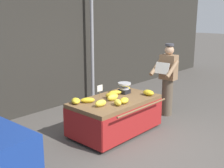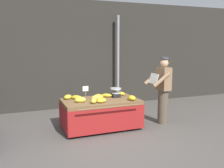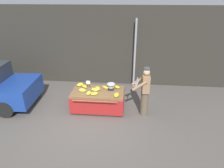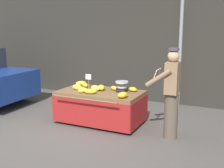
{
  "view_description": "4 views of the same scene",
  "coord_description": "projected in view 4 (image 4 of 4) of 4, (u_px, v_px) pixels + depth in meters",
  "views": [
    {
      "loc": [
        -3.94,
        -2.87,
        2.4
      ],
      "look_at": [
        0.24,
        0.95,
        0.99
      ],
      "focal_mm": 45.89,
      "sensor_mm": 36.0,
      "label": 1
    },
    {
      "loc": [
        -1.73,
        -4.83,
        2.05
      ],
      "look_at": [
        0.42,
        0.68,
        1.1
      ],
      "focal_mm": 40.43,
      "sensor_mm": 36.0,
      "label": 2
    },
    {
      "loc": [
        1.22,
        -5.26,
        3.84
      ],
      "look_at": [
        0.67,
        0.72,
        1.04
      ],
      "focal_mm": 31.48,
      "sensor_mm": 36.0,
      "label": 3
    },
    {
      "loc": [
        2.93,
        -4.41,
        2.05
      ],
      "look_at": [
        0.49,
        0.73,
        0.91
      ],
      "focal_mm": 44.35,
      "sensor_mm": 36.0,
      "label": 4
    }
  ],
  "objects": [
    {
      "name": "banana_cart",
      "position": [
        100.0,
        100.0,
        6.08
      ],
      "size": [
        1.84,
        1.24,
        0.71
      ],
      "color": "brown",
      "rests_on": "ground"
    },
    {
      "name": "street_pole",
      "position": [
        180.0,
        52.0,
        7.12
      ],
      "size": [
        0.09,
        0.09,
        2.95
      ],
      "primitive_type": "cylinder",
      "color": "gray",
      "rests_on": "ground"
    },
    {
      "name": "vendor_person",
      "position": [
        171.0,
        93.0,
        5.14
      ],
      "size": [
        0.59,
        0.53,
        1.71
      ],
      "color": "brown",
      "rests_on": "ground"
    },
    {
      "name": "ground_plane",
      "position": [
        75.0,
        133.0,
        5.54
      ],
      "size": [
        60.0,
        60.0,
        0.0
      ],
      "primitive_type": "plane",
      "color": "#514C47"
    },
    {
      "name": "banana_bunch_6",
      "position": [
        114.0,
        88.0,
        6.13
      ],
      "size": [
        0.29,
        0.25,
        0.09
      ],
      "primitive_type": "ellipsoid",
      "rotation": [
        0.0,
        0.0,
        0.97
      ],
      "color": "gold",
      "rests_on": "banana_cart"
    },
    {
      "name": "banana_bunch_0",
      "position": [
        101.0,
        88.0,
        6.11
      ],
      "size": [
        0.27,
        0.3,
        0.12
      ],
      "primitive_type": "ellipsoid",
      "rotation": [
        0.0,
        0.0,
        0.54
      ],
      "color": "gold",
      "rests_on": "banana_cart"
    },
    {
      "name": "banana_bunch_4",
      "position": [
        77.0,
        87.0,
        6.16
      ],
      "size": [
        0.26,
        0.15,
        0.13
      ],
      "primitive_type": "ellipsoid",
      "rotation": [
        0.0,
        0.0,
        1.47
      ],
      "color": "yellow",
      "rests_on": "banana_cart"
    },
    {
      "name": "weighing_scale",
      "position": [
        122.0,
        87.0,
        5.96
      ],
      "size": [
        0.28,
        0.28,
        0.23
      ],
      "color": "black",
      "rests_on": "banana_cart"
    },
    {
      "name": "banana_bunch_7",
      "position": [
        91.0,
        91.0,
        5.8
      ],
      "size": [
        0.3,
        0.26,
        0.1
      ],
      "primitive_type": "ellipsoid",
      "rotation": [
        0.0,
        0.0,
        2.06
      ],
      "color": "yellow",
      "rests_on": "banana_cart"
    },
    {
      "name": "banana_bunch_5",
      "position": [
        81.0,
        83.0,
        6.66
      ],
      "size": [
        0.28,
        0.31,
        0.11
      ],
      "primitive_type": "ellipsoid",
      "rotation": [
        0.0,
        0.0,
        2.54
      ],
      "color": "yellow",
      "rests_on": "banana_cart"
    },
    {
      "name": "back_wall",
      "position": [
        133.0,
        41.0,
        8.01
      ],
      "size": [
        16.0,
        0.24,
        3.4
      ],
      "primitive_type": "cube",
      "color": "#2D2B26",
      "rests_on": "ground"
    },
    {
      "name": "banana_bunch_8",
      "position": [
        123.0,
        95.0,
        5.45
      ],
      "size": [
        0.2,
        0.28,
        0.12
      ],
      "primitive_type": "ellipsoid",
      "rotation": [
        0.0,
        0.0,
        3.0
      ],
      "color": "gold",
      "rests_on": "banana_cart"
    },
    {
      "name": "banana_bunch_2",
      "position": [
        133.0,
        89.0,
        6.02
      ],
      "size": [
        0.28,
        0.26,
        0.1
      ],
      "primitive_type": "ellipsoid",
      "rotation": [
        0.0,
        0.0,
        0.93
      ],
      "color": "gold",
      "rests_on": "banana_cart"
    },
    {
      "name": "banana_bunch_3",
      "position": [
        85.0,
        85.0,
        6.47
      ],
      "size": [
        0.28,
        0.27,
        0.1
      ],
      "primitive_type": "ellipsoid",
      "rotation": [
        0.0,
        0.0,
        0.87
      ],
      "color": "gold",
      "rests_on": "banana_cart"
    },
    {
      "name": "banana_bunch_9",
      "position": [
        95.0,
        88.0,
        6.05
      ],
      "size": [
        0.26,
        0.16,
        0.13
      ],
      "primitive_type": "ellipsoid",
      "rotation": [
        0.0,
        0.0,
        1.37
      ],
      "color": "yellow",
      "rests_on": "banana_cart"
    },
    {
      "name": "banana_bunch_1",
      "position": [
        83.0,
        90.0,
        5.88
      ],
      "size": [
        0.21,
        0.25,
        0.12
      ],
      "primitive_type": "ellipsoid",
      "rotation": [
        0.0,
        0.0,
        2.67
      ],
      "color": "yellow",
      "rests_on": "banana_cart"
    },
    {
      "name": "price_sign",
      "position": [
        88.0,
        78.0,
        6.22
      ],
      "size": [
        0.14,
        0.01,
        0.34
      ],
      "color": "#997A51",
      "rests_on": "banana_cart"
    }
  ]
}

